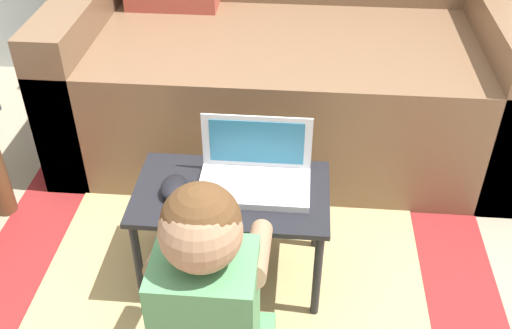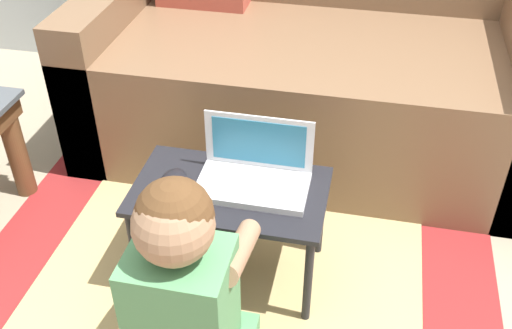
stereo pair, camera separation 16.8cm
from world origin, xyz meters
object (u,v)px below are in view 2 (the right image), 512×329
object	(u,v)px
couch	(310,62)
laptop_desk	(230,200)
laptop	(254,175)
computer_mouse	(173,181)
person_seated	(184,310)

from	to	relation	value
couch	laptop_desk	size ratio (longest dim) A/B	3.07
couch	laptop	world-z (taller)	couch
laptop	laptop_desk	bearing A→B (deg)	-152.82
laptop_desk	laptop	bearing A→B (deg)	27.18
laptop	computer_mouse	world-z (taller)	laptop
laptop_desk	computer_mouse	xyz separation A→B (m)	(-0.16, -0.02, 0.06)
laptop_desk	person_seated	world-z (taller)	person_seated
laptop	computer_mouse	xyz separation A→B (m)	(-0.22, -0.05, -0.01)
couch	person_seated	size ratio (longest dim) A/B	2.52
laptop	person_seated	world-z (taller)	person_seated
computer_mouse	person_seated	distance (m)	0.43
couch	computer_mouse	size ratio (longest dim) A/B	16.02
computer_mouse	laptop_desk	bearing A→B (deg)	7.60
computer_mouse	person_seated	world-z (taller)	person_seated
laptop	person_seated	bearing A→B (deg)	-98.80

